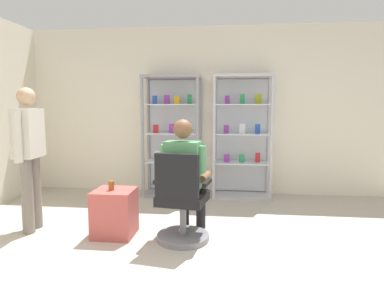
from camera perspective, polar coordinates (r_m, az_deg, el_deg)
name	(u,v)px	position (r m, az deg, el deg)	size (l,w,h in m)	color
ground_plane	(183,285)	(2.88, -1.58, -23.09)	(7.20, 7.20, 0.00)	#B2A899
back_wall	(208,111)	(5.49, 2.74, 5.69)	(6.00, 0.10, 2.70)	silver
display_cabinet_left	(173,135)	(5.34, -3.34, 1.52)	(0.90, 0.45, 1.90)	gray
display_cabinet_right	(242,136)	(5.27, 8.54, 1.39)	(0.90, 0.45, 1.90)	#B7B7BC
office_chair	(181,205)	(3.52, -1.81, -10.47)	(0.60, 0.56, 0.96)	slate
seated_shopkeeper	(186,172)	(3.60, -1.08, -4.89)	(0.53, 0.60, 1.29)	black
storage_crate	(115,213)	(3.83, -13.11, -11.39)	(0.43, 0.41, 0.51)	#B24C47
tea_glass	(111,185)	(3.74, -13.67, -6.93)	(0.06, 0.06, 0.10)	brown
standing_customer	(29,150)	(4.17, -26.17, -0.92)	(0.25, 0.52, 1.63)	slate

